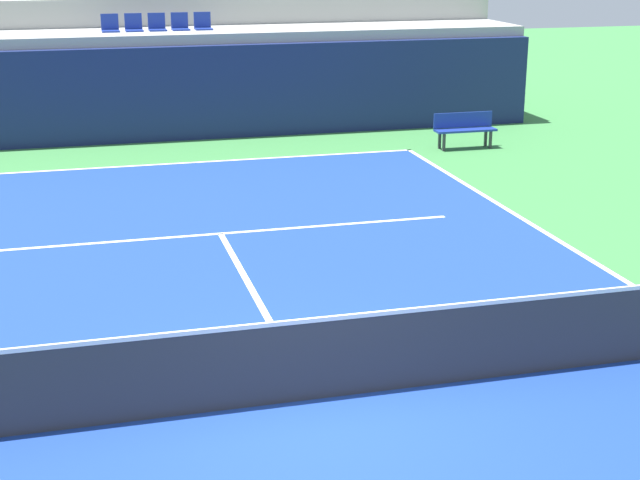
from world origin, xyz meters
TOP-DOWN VIEW (x-y plane):
  - ground_plane at (0.00, 0.00)m, footprint 80.00×80.00m
  - court_surface at (0.00, 0.00)m, footprint 11.00×24.00m
  - baseline_far at (0.00, 11.95)m, footprint 11.00×0.10m
  - service_line_far at (0.00, 6.40)m, footprint 8.26×0.10m
  - centre_service_line at (0.00, 3.20)m, footprint 0.10×6.40m
  - back_wall at (0.00, 14.64)m, footprint 19.39×0.30m
  - stands_tier_lower at (0.00, 15.99)m, footprint 19.39×2.40m
  - stands_tier_upper at (0.00, 18.39)m, footprint 19.39×2.40m
  - seating_row_lower at (0.00, 16.09)m, footprint 2.81×0.44m
  - tennis_net at (0.00, 0.00)m, footprint 11.08×0.08m
  - player_bench at (6.83, 11.89)m, footprint 1.50×0.40m

SIDE VIEW (x-z plane):
  - ground_plane at x=0.00m, z-range 0.00..0.00m
  - court_surface at x=0.00m, z-range 0.00..0.01m
  - baseline_far at x=0.00m, z-range 0.01..0.01m
  - service_line_far at x=0.00m, z-range 0.01..0.01m
  - centre_service_line at x=0.00m, z-range 0.01..0.01m
  - player_bench at x=6.83m, z-range 0.08..0.93m
  - tennis_net at x=0.00m, z-range -0.03..1.04m
  - back_wall at x=0.00m, z-range 0.00..2.32m
  - stands_tier_lower at x=0.00m, z-range 0.00..2.58m
  - stands_tier_upper at x=0.00m, z-range 0.00..3.32m
  - seating_row_lower at x=0.00m, z-range 2.49..2.93m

